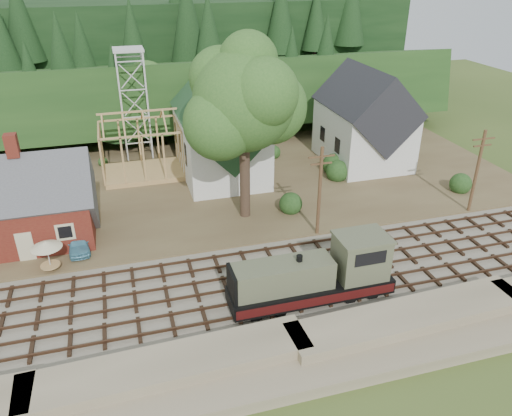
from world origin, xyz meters
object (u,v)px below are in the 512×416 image
object	(u,v)px
locomotive	(317,276)
car_blue	(79,242)
car_red	(372,163)
patio_set	(46,246)

from	to	relation	value
locomotive	car_blue	distance (m)	19.25
car_red	patio_set	xyz separation A→B (m)	(-32.43, -11.27, 1.48)
car_red	patio_set	bearing A→B (deg)	139.43
locomotive	patio_set	world-z (taller)	locomotive
car_blue	car_red	xyz separation A→B (m)	(30.46, 8.82, -0.02)
patio_set	car_blue	bearing A→B (deg)	51.19
car_blue	car_red	size ratio (longest dim) A/B	0.84
car_red	car_blue	bearing A→B (deg)	136.42
car_blue	locomotive	bearing A→B (deg)	-38.05
car_blue	car_red	bearing A→B (deg)	12.83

